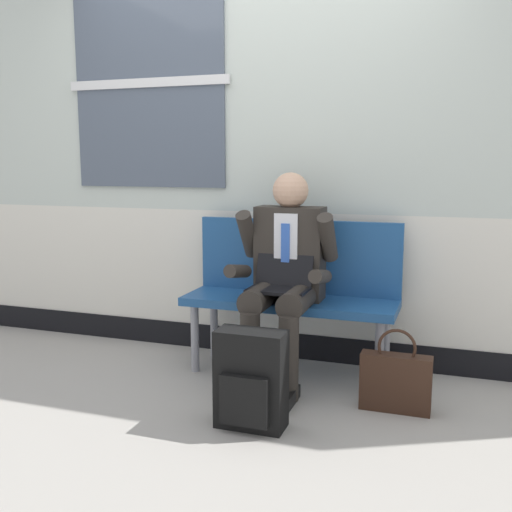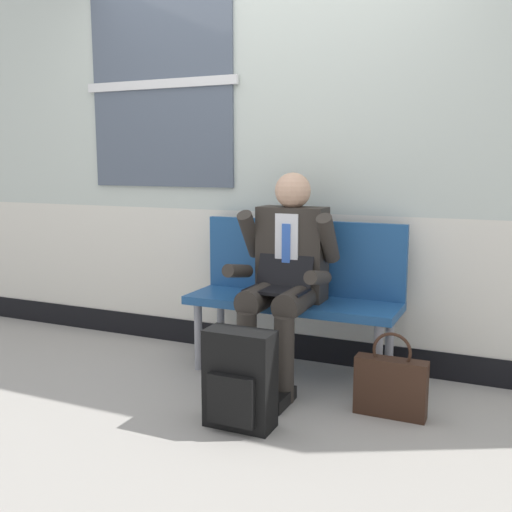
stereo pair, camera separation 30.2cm
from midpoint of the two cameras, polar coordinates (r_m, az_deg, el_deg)
name	(u,v)px [view 2 (the right image)]	position (r m, az deg, el deg)	size (l,w,h in m)	color
ground_plane	(231,380)	(3.59, 0.08, -11.85)	(18.00, 18.00, 0.00)	#9E9991
station_wall	(269,125)	(3.91, 3.52, 12.48)	(6.07, 0.16, 3.05)	beige
bench_with_person	(296,286)	(3.62, 6.29, -2.89)	(1.28, 0.42, 0.93)	navy
person_seated	(284,273)	(3.41, 5.27, -1.70)	(0.57, 0.70, 1.22)	#2D2823
backpack	(239,380)	(2.92, 1.39, -11.90)	(0.34, 0.20, 0.48)	black
handbag	(391,386)	(3.18, 15.54, -11.94)	(0.36, 0.10, 0.44)	#331E14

